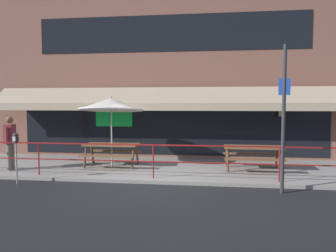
# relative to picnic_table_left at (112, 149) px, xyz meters

# --- Properties ---
(ground_plane) EXTENTS (120.00, 120.00, 0.00)m
(ground_plane) POSITION_rel_picnic_table_left_xyz_m (1.69, -1.84, -0.71)
(ground_plane) COLOR black
(patio_deck) EXTENTS (15.00, 4.00, 0.10)m
(patio_deck) POSITION_rel_picnic_table_left_xyz_m (1.69, 0.16, -0.66)
(patio_deck) COLOR gray
(patio_deck) RESTS_ON ground
(restaurant_building) EXTENTS (15.00, 1.60, 7.05)m
(restaurant_building) POSITION_rel_picnic_table_left_xyz_m (1.69, 2.38, 2.79)
(restaurant_building) COLOR brown
(restaurant_building) RESTS_ON ground
(patio_railing) EXTENTS (13.84, 0.04, 0.97)m
(patio_railing) POSITION_rel_picnic_table_left_xyz_m (1.69, -1.54, 0.09)
(patio_railing) COLOR maroon
(patio_railing) RESTS_ON patio_deck
(picnic_table_left) EXTENTS (1.80, 1.42, 0.76)m
(picnic_table_left) POSITION_rel_picnic_table_left_xyz_m (0.00, 0.00, 0.00)
(picnic_table_left) COLOR brown
(picnic_table_left) RESTS_ON patio_deck
(picnic_table_centre) EXTENTS (1.80, 1.42, 0.76)m
(picnic_table_centre) POSITION_rel_picnic_table_left_xyz_m (4.63, -0.03, 0.00)
(picnic_table_centre) COLOR brown
(picnic_table_centre) RESTS_ON patio_deck
(patio_umbrella_left) EXTENTS (2.14, 2.14, 2.39)m
(patio_umbrella_left) POSITION_rel_picnic_table_left_xyz_m (-0.00, 0.02, 1.47)
(patio_umbrella_left) COLOR #B7B2A8
(patio_umbrella_left) RESTS_ON patio_deck
(pedestrian_walking) EXTENTS (0.32, 0.61, 1.71)m
(pedestrian_walking) POSITION_rel_picnic_table_left_xyz_m (-3.01, -0.99, 0.35)
(pedestrian_walking) COLOR #665B4C
(pedestrian_walking) RESTS_ON patio_deck
(parking_meter_near) EXTENTS (0.15, 0.16, 1.42)m
(parking_meter_near) POSITION_rel_picnic_table_left_xyz_m (-1.98, -2.31, 0.44)
(parking_meter_near) COLOR gray
(parking_meter_near) RESTS_ON ground
(street_sign_pole) EXTENTS (0.28, 0.09, 3.64)m
(street_sign_pole) POSITION_rel_picnic_table_left_xyz_m (5.06, -2.29, 1.17)
(street_sign_pole) COLOR #2D2D33
(street_sign_pole) RESTS_ON ground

